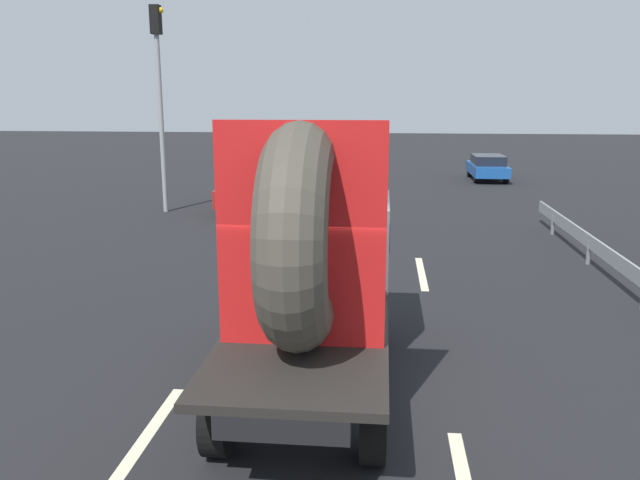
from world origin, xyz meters
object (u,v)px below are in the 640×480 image
oncoming_car (488,167)px  traffic_light (159,82)px  distant_sedan (254,187)px  flatbed_truck (315,258)px

oncoming_car → traffic_light: bearing=-142.0°
distant_sedan → flatbed_truck: bearing=-75.0°
distant_sedan → oncoming_car: (9.36, 8.69, -0.14)m
flatbed_truck → oncoming_car: (5.76, 22.16, -1.12)m
flatbed_truck → oncoming_car: flatbed_truck is taller
distant_sedan → traffic_light: bearing=-162.9°
oncoming_car → flatbed_truck: bearing=-104.6°
flatbed_truck → traffic_light: traffic_light is taller
distant_sedan → traffic_light: traffic_light is taller
distant_sedan → oncoming_car: distant_sedan is taller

